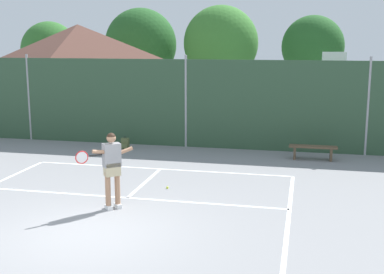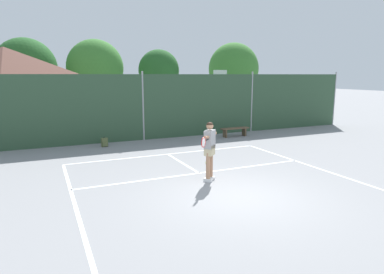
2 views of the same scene
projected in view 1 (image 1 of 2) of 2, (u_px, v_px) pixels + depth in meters
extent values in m
plane|color=gray|center=(87.00, 233.00, 10.58)|extent=(120.00, 120.00, 0.00)
cube|color=white|center=(160.00, 169.00, 15.85)|extent=(8.20, 0.10, 0.01)
cube|color=white|center=(285.00, 251.00, 9.70)|extent=(0.10, 11.00, 0.01)
cube|color=white|center=(127.00, 198.00, 12.95)|extent=(8.20, 0.10, 0.01)
cube|color=white|center=(145.00, 182.00, 14.37)|extent=(0.10, 2.97, 0.01)
cube|color=#2D4C33|center=(186.00, 104.00, 18.89)|extent=(26.00, 0.05, 3.30)
cylinder|color=#99999E|center=(29.00, 97.00, 20.28)|extent=(0.09, 0.09, 3.45)
cylinder|color=#99999E|center=(186.00, 102.00, 18.88)|extent=(0.09, 0.09, 3.45)
cylinder|color=#99999E|center=(368.00, 107.00, 17.47)|extent=(0.09, 0.09, 3.45)
cylinder|color=#9E9EA3|center=(332.00, 105.00, 19.55)|extent=(0.12, 0.12, 3.05)
cube|color=white|center=(334.00, 60.00, 19.13)|extent=(0.90, 0.06, 0.60)
torus|color=#D85919|center=(334.00, 66.00, 18.91)|extent=(0.48, 0.48, 0.02)
cube|color=beige|center=(80.00, 94.00, 24.32)|extent=(6.55, 4.70, 2.84)
pyramid|color=brown|center=(78.00, 45.00, 23.88)|extent=(7.07, 5.07, 1.88)
cylinder|color=brown|center=(52.00, 89.00, 32.13)|extent=(0.36, 0.36, 1.80)
ellipsoid|color=#2D6628|center=(50.00, 51.00, 31.67)|extent=(3.62, 3.25, 3.62)
cylinder|color=brown|center=(142.00, 91.00, 30.82)|extent=(0.36, 0.36, 1.88)
ellipsoid|color=#235623|center=(141.00, 45.00, 30.30)|extent=(4.33, 3.89, 4.33)
cylinder|color=brown|center=(220.00, 92.00, 29.76)|extent=(0.36, 0.36, 1.97)
ellipsoid|color=#38752D|center=(221.00, 43.00, 29.23)|extent=(4.34, 3.90, 4.34)
cylinder|color=brown|center=(311.00, 92.00, 28.62)|extent=(0.36, 0.36, 2.17)
ellipsoid|color=#235623|center=(313.00, 47.00, 28.14)|extent=(3.45, 3.11, 3.45)
cube|color=silver|center=(118.00, 206.00, 12.19)|extent=(0.26, 0.27, 0.10)
cube|color=silver|center=(109.00, 207.00, 12.08)|extent=(0.26, 0.27, 0.10)
cylinder|color=#A37556|center=(117.00, 187.00, 12.11)|extent=(0.13, 0.13, 0.82)
cylinder|color=#A37556|center=(108.00, 189.00, 11.99)|extent=(0.13, 0.13, 0.82)
cube|color=tan|center=(112.00, 169.00, 11.96)|extent=(0.43, 0.42, 0.32)
cube|color=gray|center=(112.00, 155.00, 11.90)|extent=(0.46, 0.44, 0.56)
sphere|color=#A37556|center=(111.00, 138.00, 11.82)|extent=(0.22, 0.22, 0.22)
sphere|color=black|center=(111.00, 137.00, 11.81)|extent=(0.21, 0.21, 0.21)
cylinder|color=#A37556|center=(104.00, 152.00, 11.76)|extent=(0.48, 0.44, 0.17)
cylinder|color=#A37556|center=(123.00, 152.00, 12.02)|extent=(0.44, 0.40, 0.22)
cylinder|color=black|center=(96.00, 155.00, 11.65)|extent=(0.25, 0.23, 0.04)
torus|color=red|center=(82.00, 157.00, 11.44)|extent=(0.24, 0.22, 0.30)
cylinder|color=silver|center=(82.00, 157.00, 11.44)|extent=(0.20, 0.18, 0.26)
sphere|color=#CCE033|center=(167.00, 188.00, 13.74)|extent=(0.07, 0.07, 0.07)
cube|color=#566038|center=(125.00, 143.00, 18.80)|extent=(0.29, 0.20, 0.40)
cube|color=#566038|center=(124.00, 146.00, 18.70)|extent=(0.23, 0.08, 0.18)
torus|color=black|center=(125.00, 138.00, 18.76)|extent=(0.09, 0.02, 0.09)
cube|color=brown|center=(313.00, 147.00, 17.00)|extent=(1.60, 0.36, 0.06)
cube|color=brown|center=(295.00, 152.00, 17.17)|extent=(0.08, 0.32, 0.45)
cube|color=brown|center=(331.00, 154.00, 16.91)|extent=(0.08, 0.32, 0.45)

